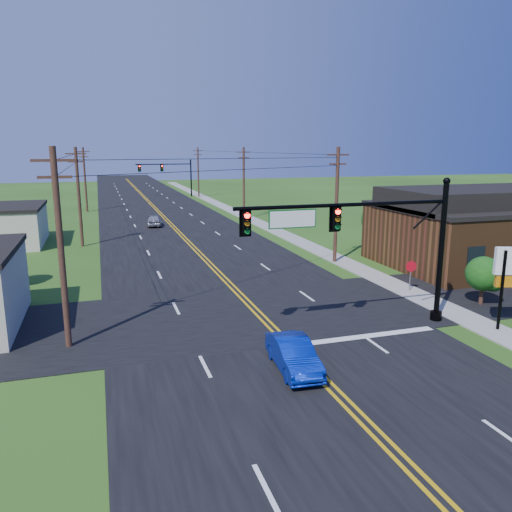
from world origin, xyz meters
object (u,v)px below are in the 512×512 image
object	(u,v)px
signal_mast_main	(365,236)
blue_car	(293,355)
signal_mast_far	(167,172)
stop_sign	(411,270)

from	to	relation	value
signal_mast_main	blue_car	size ratio (longest dim) A/B	2.84
signal_mast_main	signal_mast_far	size ratio (longest dim) A/B	1.03
blue_car	stop_sign	xyz separation A→B (m)	(11.24, 8.43, 0.79)
signal_mast_main	blue_car	distance (m)	7.26
blue_car	signal_mast_main	bearing A→B (deg)	38.23
blue_car	signal_mast_far	bearing A→B (deg)	90.02
signal_mast_far	stop_sign	bearing A→B (deg)	-84.72
signal_mast_main	blue_car	bearing A→B (deg)	-145.62
signal_mast_far	stop_sign	size ratio (longest dim) A/B	5.45
signal_mast_main	blue_car	xyz separation A→B (m)	(-4.95, -3.39, -4.09)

